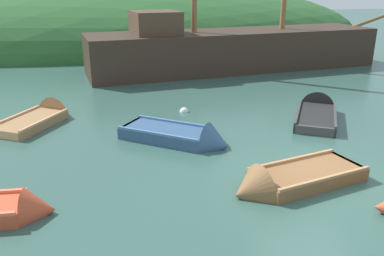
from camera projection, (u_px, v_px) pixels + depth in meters
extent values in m
plane|color=#33564C|center=(318.00, 176.00, 9.86)|extent=(120.00, 120.00, 0.00)
ellipsoid|color=#2D602D|center=(89.00, 38.00, 34.69)|extent=(48.64, 24.95, 10.01)
cube|color=#38281E|center=(235.00, 57.00, 22.01)|extent=(16.09, 5.62, 2.86)
cube|color=#997A51|center=(236.00, 32.00, 21.55)|extent=(15.42, 5.26, 0.10)
cylinder|color=olive|center=(373.00, 20.00, 24.28)|extent=(2.95, 0.60, 0.97)
cube|color=#4C3828|center=(155.00, 23.00, 19.96)|extent=(2.51, 2.74, 1.10)
cube|color=#335175|center=(166.00, 136.00, 12.17)|extent=(2.87, 2.58, 0.47)
cone|color=#335175|center=(217.00, 144.00, 11.52)|extent=(1.24, 1.35, 1.18)
cube|color=#4F75A1|center=(130.00, 127.00, 12.66)|extent=(0.77, 0.97, 0.33)
cube|color=#4F75A1|center=(180.00, 133.00, 11.93)|extent=(0.83, 1.03, 0.05)
cube|color=#4F75A1|center=(153.00, 128.00, 12.30)|extent=(0.83, 1.03, 0.05)
cube|color=#4F75A1|center=(156.00, 134.00, 11.59)|extent=(2.14, 1.61, 0.07)
cube|color=#4F75A1|center=(175.00, 122.00, 12.58)|extent=(2.14, 1.61, 0.07)
cone|color=#C64C2D|center=(40.00, 210.00, 8.22)|extent=(0.68, 0.99, 0.95)
cube|color=#9E7047|center=(30.00, 124.00, 13.26)|extent=(2.32, 2.74, 0.39)
cone|color=#9E7047|center=(59.00, 111.00, 14.63)|extent=(1.35, 1.14, 1.20)
cube|color=tan|center=(4.00, 135.00, 12.20)|extent=(1.05, 0.68, 0.27)
cube|color=tan|center=(38.00, 117.00, 13.60)|extent=(1.10, 0.74, 0.05)
cube|color=tan|center=(21.00, 125.00, 12.84)|extent=(1.10, 0.74, 0.05)
cube|color=tan|center=(45.00, 120.00, 13.01)|extent=(1.27, 2.11, 0.07)
cube|color=tan|center=(15.00, 116.00, 13.36)|extent=(1.27, 2.11, 0.07)
cube|color=brown|center=(307.00, 178.00, 9.61)|extent=(2.90, 1.86, 0.42)
cone|color=brown|center=(248.00, 193.00, 8.92)|extent=(0.94, 1.30, 1.18)
cube|color=#AE7B4F|center=(348.00, 165.00, 10.11)|extent=(0.39, 1.11, 0.29)
cube|color=#AE7B4F|center=(292.00, 176.00, 9.36)|extent=(0.45, 1.15, 0.05)
cube|color=#AE7B4F|center=(323.00, 168.00, 9.75)|extent=(0.45, 1.15, 0.05)
cube|color=#AE7B4F|center=(292.00, 159.00, 10.01)|extent=(2.56, 0.72, 0.07)
cube|color=#AE7B4F|center=(326.00, 179.00, 9.03)|extent=(2.56, 0.72, 0.07)
cube|color=black|center=(316.00, 120.00, 13.70)|extent=(2.50, 3.08, 0.41)
cone|color=black|center=(317.00, 106.00, 15.27)|extent=(1.40, 1.21, 1.22)
cube|color=#3B3B3B|center=(315.00, 131.00, 12.47)|extent=(1.06, 0.67, 0.29)
cube|color=#3B3B3B|center=(317.00, 111.00, 14.09)|extent=(1.12, 0.74, 0.05)
cube|color=#3B3B3B|center=(316.00, 120.00, 13.21)|extent=(1.12, 0.74, 0.05)
cube|color=#3B3B3B|center=(335.00, 115.00, 13.45)|extent=(1.43, 2.44, 0.07)
cube|color=#3B3B3B|center=(298.00, 111.00, 13.80)|extent=(1.43, 2.44, 0.07)
sphere|color=white|center=(184.00, 112.00, 14.81)|extent=(0.33, 0.33, 0.33)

